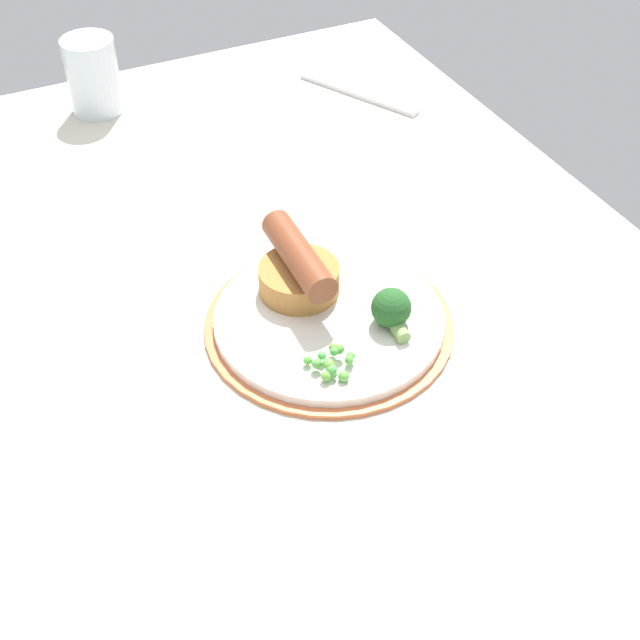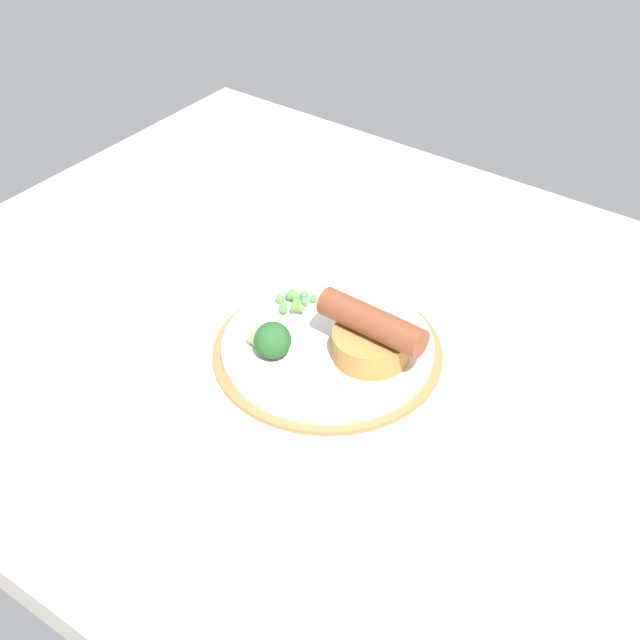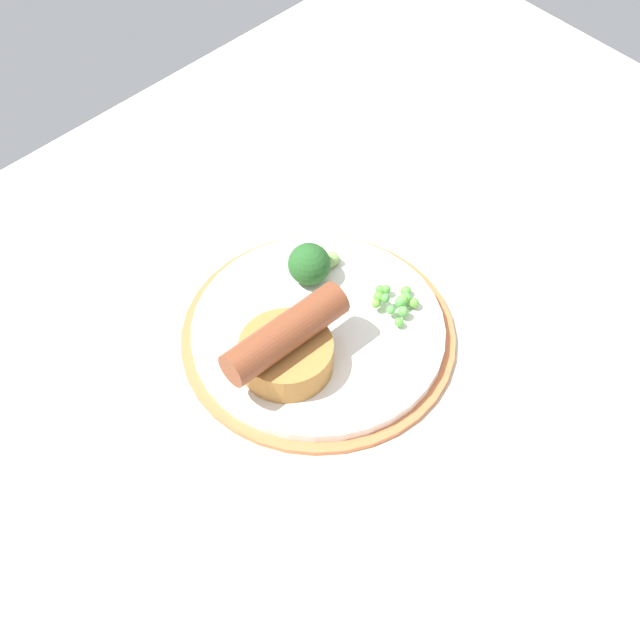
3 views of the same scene
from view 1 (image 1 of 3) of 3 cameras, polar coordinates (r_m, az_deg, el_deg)
name	(u,v)px [view 1 (image 1 of 3)]	position (r cm, az deg, el deg)	size (l,w,h in cm)	color
dining_table	(280,323)	(86.64, -2.55, -0.20)	(110.00, 80.00, 3.00)	beige
dinner_plate	(329,322)	(83.59, 0.58, -0.14)	(23.48, 23.48, 1.40)	#CC6B3D
sausage_pudding	(299,270)	(84.25, -1.36, 3.20)	(11.41, 7.77, 5.71)	#AD7538
pea_pile	(332,363)	(77.27, 0.78, -2.77)	(4.07, 4.34, 1.69)	#68A73D
broccoli_floret_near	(392,309)	(81.26, 4.61, 0.70)	(4.95, 3.73, 3.73)	#235623
fork	(358,93)	(120.87, 2.48, 14.30)	(18.00, 1.60, 0.60)	silver
drinking_glass	(93,76)	(118.74, -14.34, 14.92)	(6.55, 6.55, 9.56)	silver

